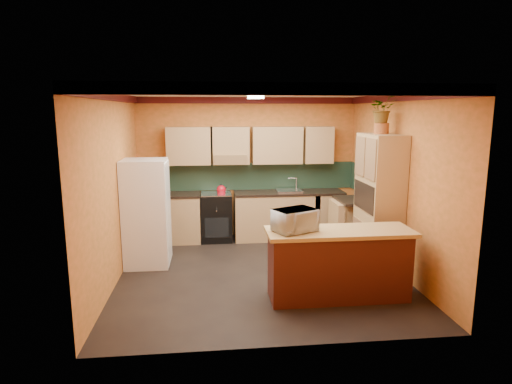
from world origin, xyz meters
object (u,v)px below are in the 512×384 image
(base_cabinets_back, at_px, (249,217))
(fridge, at_px, (146,213))
(breakfast_bar, at_px, (338,266))
(pantry, at_px, (379,203))
(microwave, at_px, (295,220))
(stove, at_px, (216,217))

(base_cabinets_back, xyz_separation_m, fridge, (-1.75, -1.22, 0.41))
(base_cabinets_back, distance_m, breakfast_bar, 2.93)
(pantry, xyz_separation_m, microwave, (-1.52, -1.03, 0.02))
(base_cabinets_back, relative_size, breakfast_bar, 2.03)
(breakfast_bar, bearing_deg, stove, 119.09)
(pantry, distance_m, microwave, 1.84)
(breakfast_bar, bearing_deg, base_cabinets_back, 108.35)
(base_cabinets_back, height_order, breakfast_bar, same)
(base_cabinets_back, bearing_deg, pantry, -43.40)
(base_cabinets_back, height_order, pantry, pantry)
(breakfast_bar, height_order, microwave, microwave)
(microwave, bearing_deg, base_cabinets_back, 70.81)
(stove, relative_size, breakfast_bar, 0.51)
(fridge, bearing_deg, breakfast_bar, -30.40)
(base_cabinets_back, distance_m, pantry, 2.62)
(stove, height_order, fridge, fridge)
(breakfast_bar, bearing_deg, pantry, 47.95)
(base_cabinets_back, bearing_deg, fridge, -145.13)
(fridge, distance_m, breakfast_bar, 3.12)
(fridge, xyz_separation_m, breakfast_bar, (2.67, -1.57, -0.41))
(microwave, bearing_deg, fridge, 117.01)
(fridge, height_order, pantry, pantry)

